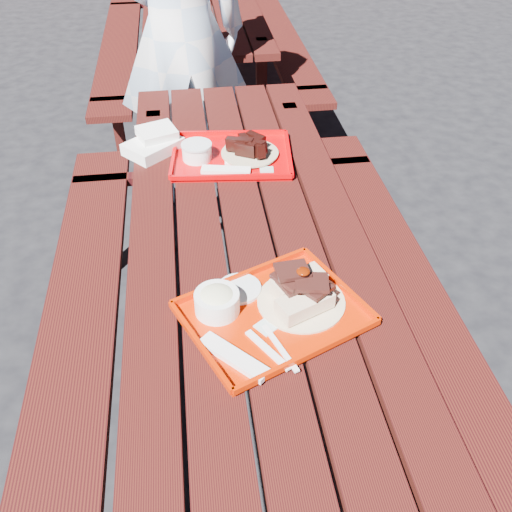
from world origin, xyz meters
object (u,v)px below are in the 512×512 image
(picnic_table_near, at_px, (250,288))
(picnic_table_far, at_px, (200,22))
(far_tray, at_px, (230,154))
(near_tray, at_px, (269,304))
(person, at_px, (180,33))

(picnic_table_near, distance_m, picnic_table_far, 2.80)
(picnic_table_near, relative_size, picnic_table_far, 1.00)
(picnic_table_far, distance_m, far_tray, 2.29)
(picnic_table_near, distance_m, near_tray, 0.38)
(picnic_table_far, bearing_deg, picnic_table_near, -90.00)
(picnic_table_far, height_order, person, person)
(picnic_table_near, xyz_separation_m, picnic_table_far, (0.00, 2.80, 0.00))
(picnic_table_far, height_order, near_tray, near_tray)
(near_tray, xyz_separation_m, person, (-0.17, 1.76, 0.14))
(near_tray, bearing_deg, picnic_table_near, 92.50)
(near_tray, relative_size, far_tray, 1.14)
(picnic_table_far, relative_size, person, 1.30)
(near_tray, distance_m, person, 1.77)
(person, bearing_deg, picnic_table_far, -104.74)
(picnic_table_near, height_order, person, person)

